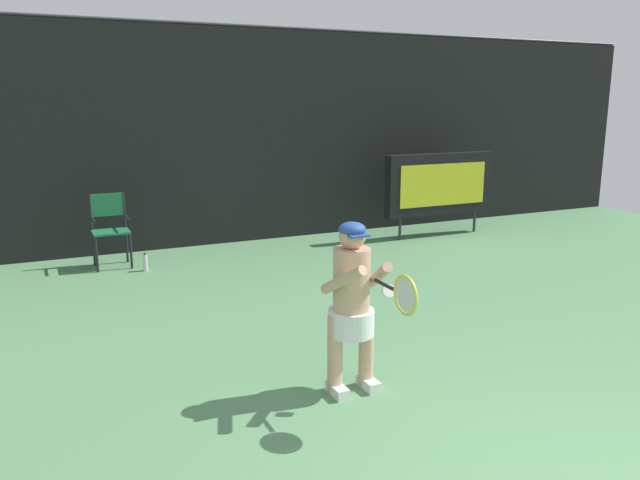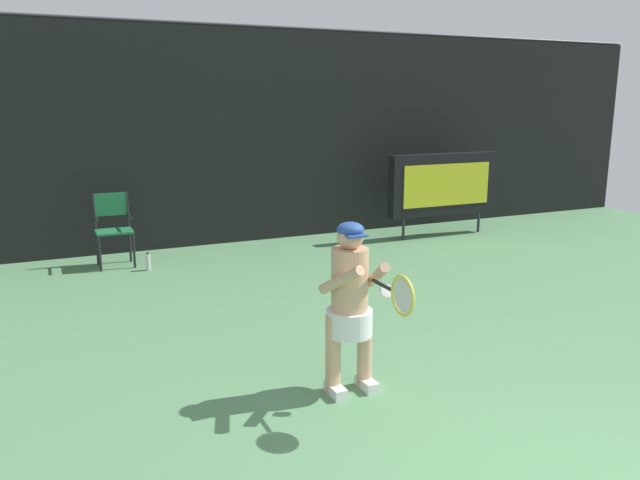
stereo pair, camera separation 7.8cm
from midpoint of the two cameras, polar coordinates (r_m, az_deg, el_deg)
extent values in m
cube|color=black|center=(10.84, -8.39, 9.14)|extent=(18.00, 0.12, 3.60)
cylinder|color=#38383D|center=(10.89, -8.71, 18.79)|extent=(18.00, 0.05, 0.05)
cube|color=black|center=(11.55, 11.37, 5.00)|extent=(2.20, 0.20, 1.10)
cube|color=gold|center=(11.47, 11.68, 4.93)|extent=(1.80, 0.01, 0.75)
cylinder|color=#2D2D33|center=(11.22, 7.78, 1.02)|extent=(0.05, 0.05, 0.40)
cylinder|color=#2D2D33|center=(12.17, 14.38, 1.65)|extent=(0.05, 0.05, 0.40)
cylinder|color=black|center=(9.58, -19.14, -1.21)|extent=(0.04, 0.04, 0.52)
cylinder|color=black|center=(9.63, -16.32, -0.94)|extent=(0.04, 0.04, 0.52)
cylinder|color=black|center=(9.98, -19.38, -0.70)|extent=(0.04, 0.04, 0.52)
cylinder|color=black|center=(10.02, -16.66, -0.44)|extent=(0.04, 0.04, 0.52)
cube|color=#1D643B|center=(9.74, -17.98, 0.76)|extent=(0.52, 0.44, 0.03)
cylinder|color=black|center=(9.87, -19.60, 2.36)|extent=(0.04, 0.04, 0.56)
cylinder|color=black|center=(9.92, -16.86, 2.59)|extent=(0.04, 0.04, 0.56)
cube|color=#1D643B|center=(9.88, -18.27, 3.10)|extent=(0.48, 0.02, 0.34)
cylinder|color=black|center=(9.68, -19.47, 1.82)|extent=(0.04, 0.44, 0.04)
cylinder|color=black|center=(9.73, -16.67, 2.06)|extent=(0.04, 0.44, 0.04)
cylinder|color=silver|center=(9.48, -15.12, -1.96)|extent=(0.07, 0.07, 0.24)
cylinder|color=black|center=(9.45, -15.17, -1.18)|extent=(0.03, 0.03, 0.03)
cube|color=white|center=(5.43, 1.84, -13.50)|extent=(0.11, 0.26, 0.09)
cube|color=white|center=(5.56, 4.68, -12.90)|extent=(0.11, 0.26, 0.09)
cylinder|color=tan|center=(5.35, 1.62, -10.40)|extent=(0.13, 0.13, 0.69)
cylinder|color=tan|center=(5.48, 4.48, -9.86)|extent=(0.13, 0.13, 0.69)
cylinder|color=silver|center=(5.32, 3.10, -7.46)|extent=(0.39, 0.39, 0.22)
cylinder|color=tan|center=(5.20, 3.15, -3.77)|extent=(0.31, 0.31, 0.56)
sphere|color=tan|center=(5.11, 3.20, 0.31)|extent=(0.22, 0.22, 0.22)
ellipsoid|color=#284C93|center=(5.10, 3.21, 0.98)|extent=(0.22, 0.22, 0.12)
cube|color=#284C93|center=(5.02, 3.73, 0.40)|extent=(0.17, 0.12, 0.02)
cylinder|color=tan|center=(4.97, 2.36, -3.67)|extent=(0.20, 0.50, 0.33)
cylinder|color=tan|center=(5.12, 5.66, -3.22)|extent=(0.20, 0.50, 0.33)
cylinder|color=white|center=(5.06, 6.51, -4.66)|extent=(0.13, 0.12, 0.12)
cylinder|color=black|center=(4.92, 6.09, -4.06)|extent=(0.03, 0.28, 0.03)
torus|color=#D5D143|center=(4.67, 7.99, -5.03)|extent=(0.02, 0.31, 0.31)
ellipsoid|color=silver|center=(4.67, 7.99, -5.03)|extent=(0.01, 0.26, 0.26)
camera|label=1|loc=(0.04, -90.17, -0.04)|focal=35.22mm
camera|label=2|loc=(0.04, 89.83, 0.04)|focal=35.22mm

